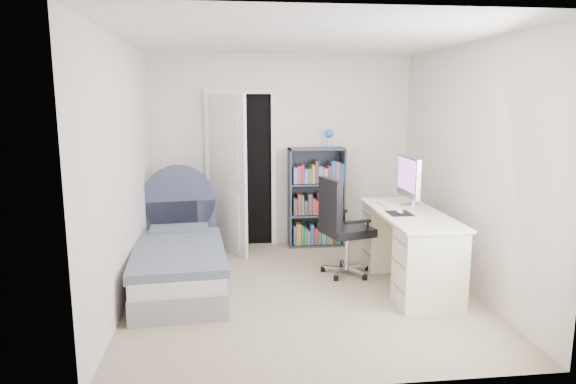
{
  "coord_description": "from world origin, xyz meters",
  "views": [
    {
      "loc": [
        -0.72,
        -4.94,
        1.95
      ],
      "look_at": [
        -0.12,
        0.17,
        1.0
      ],
      "focal_mm": 32.0,
      "sensor_mm": 36.0,
      "label": 1
    }
  ],
  "objects": [
    {
      "name": "desk",
      "position": [
        1.14,
        0.07,
        0.43
      ],
      "size": [
        0.65,
        1.61,
        1.32
      ],
      "color": "#F4F2CC",
      "rests_on": "ground"
    },
    {
      "name": "room_shell",
      "position": [
        0.0,
        0.0,
        1.25
      ],
      "size": [
        3.5,
        3.7,
        2.6
      ],
      "color": "gray",
      "rests_on": "ground"
    },
    {
      "name": "floor_lamp",
      "position": [
        -0.78,
        1.59,
        0.62
      ],
      "size": [
        0.22,
        0.22,
        1.53
      ],
      "color": "silver",
      "rests_on": "ground"
    },
    {
      "name": "nightstand",
      "position": [
        -1.38,
        1.59,
        0.4
      ],
      "size": [
        0.42,
        0.42,
        0.61
      ],
      "color": "#CEB87F",
      "rests_on": "ground"
    },
    {
      "name": "office_chair",
      "position": [
        0.5,
        0.44,
        0.6
      ],
      "size": [
        0.6,
        0.62,
        1.09
      ],
      "color": "silver",
      "rests_on": "ground"
    },
    {
      "name": "bookcase",
      "position": [
        0.44,
        1.64,
        0.6
      ],
      "size": [
        0.73,
        0.31,
        1.55
      ],
      "color": "#3A4450",
      "rests_on": "ground"
    },
    {
      "name": "bed",
      "position": [
        -1.25,
        0.33,
        0.26
      ],
      "size": [
        1.03,
        1.96,
        1.17
      ],
      "color": "gray",
      "rests_on": "ground"
    },
    {
      "name": "door",
      "position": [
        -0.67,
        1.55,
        1.03
      ],
      "size": [
        0.92,
        0.71,
        2.06
      ],
      "color": "black",
      "rests_on": "ground"
    }
  ]
}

